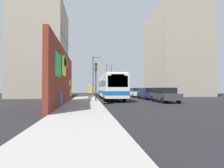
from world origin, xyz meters
The scene contains 13 objects.
ground_plane centered at (0.00, 0.00, 0.00)m, with size 80.00×80.00×0.00m, color black.
sidewalk_slab centered at (0.00, 1.60, 0.07)m, with size 48.00×3.20×0.15m, color gray.
graffiti_wall centered at (-4.70, 3.35, 2.39)m, with size 12.62×0.32×4.77m.
building_far_left centered at (11.39, 9.20, 7.86)m, with size 10.52×7.85×15.71m.
building_far_right centered at (14.71, -17.00, 8.70)m, with size 12.65×9.55×17.40m.
city_bus centered at (3.39, -1.80, 1.77)m, with size 12.13×2.50×4.96m.
parked_car_dark_gray centered at (-2.15, -7.00, 0.83)m, with size 4.23×1.88×1.58m.
parked_car_navy centered at (3.26, -7.00, 0.83)m, with size 4.80×1.77×1.58m.
parked_car_white centered at (9.70, -7.00, 0.84)m, with size 4.91×1.82×1.58m.
pedestrian_at_curb centered at (-1.73, 1.00, 1.15)m, with size 0.23×0.68×1.70m.
traffic_light centered at (-0.75, 0.35, 2.96)m, with size 0.49×0.28×4.18m.
street_lamp centered at (7.24, 0.25, 3.81)m, with size 0.44×1.74×6.35m.
curbside_puddle centered at (-3.05, -0.60, 0.00)m, with size 1.53×1.53×0.00m, color black.
Camera 1 is at (-20.23, 1.19, 1.49)m, focal length 28.21 mm.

